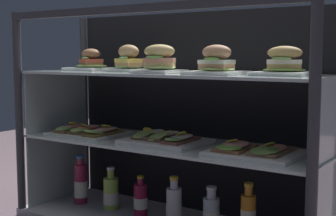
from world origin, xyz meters
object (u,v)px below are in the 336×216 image
(plated_roll_sandwich_center, at_px, (216,63))
(open_sandwich_tray_mid_right, at_px, (88,131))
(open_sandwich_tray_far_right, at_px, (165,139))
(plated_roll_sandwich_mid_left, at_px, (284,65))
(juice_bottle_front_fourth, at_px, (174,206))
(juice_bottle_front_left_end, at_px, (80,184))
(open_sandwich_tray_mid_left, at_px, (254,151))
(juice_bottle_back_right, at_px, (141,200))
(plated_roll_sandwich_far_left, at_px, (91,63))
(juice_bottle_back_left, at_px, (111,193))
(juice_bottle_near_post, at_px, (211,213))
(plated_roll_sandwich_far_right, at_px, (159,62))
(plated_roll_sandwich_left_of_center, at_px, (129,60))

(plated_roll_sandwich_center, distance_m, open_sandwich_tray_mid_right, 0.76)
(open_sandwich_tray_mid_right, height_order, open_sandwich_tray_far_right, open_sandwich_tray_far_right)
(plated_roll_sandwich_mid_left, bearing_deg, juice_bottle_front_fourth, -177.31)
(juice_bottle_front_left_end, bearing_deg, open_sandwich_tray_mid_left, -2.44)
(open_sandwich_tray_mid_right, bearing_deg, juice_bottle_back_right, 13.47)
(plated_roll_sandwich_far_left, xyz_separation_m, open_sandwich_tray_mid_right, (0.07, -0.10, -0.32))
(juice_bottle_back_left, height_order, juice_bottle_front_fourth, juice_bottle_front_fourth)
(juice_bottle_back_left, bearing_deg, open_sandwich_tray_far_right, -6.20)
(open_sandwich_tray_mid_left, bearing_deg, open_sandwich_tray_mid_right, -179.78)
(open_sandwich_tray_mid_left, relative_size, juice_bottle_front_fourth, 1.59)
(open_sandwich_tray_far_right, xyz_separation_m, juice_bottle_near_post, (0.21, 0.04, -0.30))
(plated_roll_sandwich_far_left, distance_m, juice_bottle_near_post, 0.94)
(open_sandwich_tray_mid_right, xyz_separation_m, open_sandwich_tray_far_right, (0.43, 0.03, 0.00))
(juice_bottle_near_post, bearing_deg, juice_bottle_back_right, -179.21)
(juice_bottle_front_left_end, bearing_deg, open_sandwich_tray_far_right, -2.03)
(juice_bottle_back_right, bearing_deg, juice_bottle_front_left_end, -176.97)
(open_sandwich_tray_mid_left, distance_m, juice_bottle_near_post, 0.38)
(open_sandwich_tray_far_right, relative_size, open_sandwich_tray_mid_left, 1.00)
(plated_roll_sandwich_mid_left, bearing_deg, plated_roll_sandwich_far_right, -171.56)
(plated_roll_sandwich_mid_left, distance_m, juice_bottle_near_post, 0.70)
(open_sandwich_tray_mid_right, height_order, juice_bottle_near_post, open_sandwich_tray_mid_right)
(open_sandwich_tray_mid_left, height_order, juice_bottle_near_post, open_sandwich_tray_mid_left)
(plated_roll_sandwich_far_left, bearing_deg, plated_roll_sandwich_mid_left, -1.72)
(juice_bottle_back_left, bearing_deg, plated_roll_sandwich_left_of_center, 18.01)
(juice_bottle_back_right, xyz_separation_m, juice_bottle_near_post, (0.37, 0.01, 0.00))
(plated_roll_sandwich_far_right, height_order, juice_bottle_back_right, plated_roll_sandwich_far_right)
(plated_roll_sandwich_far_left, relative_size, juice_bottle_front_left_end, 0.84)
(juice_bottle_front_left_end, height_order, juice_bottle_near_post, juice_bottle_front_left_end)
(plated_roll_sandwich_far_right, relative_size, juice_bottle_front_left_end, 0.74)
(plated_roll_sandwich_left_of_center, height_order, juice_bottle_front_left_end, plated_roll_sandwich_left_of_center)
(juice_bottle_back_left, distance_m, juice_bottle_back_right, 0.18)
(plated_roll_sandwich_far_left, height_order, open_sandwich_tray_far_right, plated_roll_sandwich_far_left)
(plated_roll_sandwich_mid_left, distance_m, open_sandwich_tray_far_right, 0.61)
(juice_bottle_front_left_end, distance_m, juice_bottle_back_right, 0.37)
(plated_roll_sandwich_left_of_center, bearing_deg, plated_roll_sandwich_mid_left, -1.75)
(plated_roll_sandwich_far_right, bearing_deg, open_sandwich_tray_mid_right, 178.94)
(plated_roll_sandwich_center, xyz_separation_m, open_sandwich_tray_mid_right, (-0.69, -0.00, -0.33))
(open_sandwich_tray_mid_left, bearing_deg, juice_bottle_back_left, 175.60)
(plated_roll_sandwich_center, bearing_deg, juice_bottle_near_post, 129.39)
(open_sandwich_tray_far_right, distance_m, juice_bottle_front_fourth, 0.30)
(plated_roll_sandwich_center, relative_size, open_sandwich_tray_mid_left, 0.61)
(plated_roll_sandwich_far_right, xyz_separation_m, open_sandwich_tray_mid_left, (0.43, 0.01, -0.33))
(plated_roll_sandwich_far_left, bearing_deg, open_sandwich_tray_mid_right, -56.37)
(plated_roll_sandwich_mid_left, xyz_separation_m, juice_bottle_back_right, (-0.68, -0.01, -0.63))
(open_sandwich_tray_mid_right, bearing_deg, juice_bottle_back_left, 36.52)
(juice_bottle_front_left_end, xyz_separation_m, juice_bottle_near_post, (0.74, 0.02, -0.02))
(plated_roll_sandwich_mid_left, distance_m, juice_bottle_front_fourth, 0.78)
(plated_roll_sandwich_far_right, distance_m, plated_roll_sandwich_mid_left, 0.52)
(juice_bottle_front_left_end, distance_m, juice_bottle_back_left, 0.19)
(plated_roll_sandwich_far_left, distance_m, open_sandwich_tray_mid_left, 0.98)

